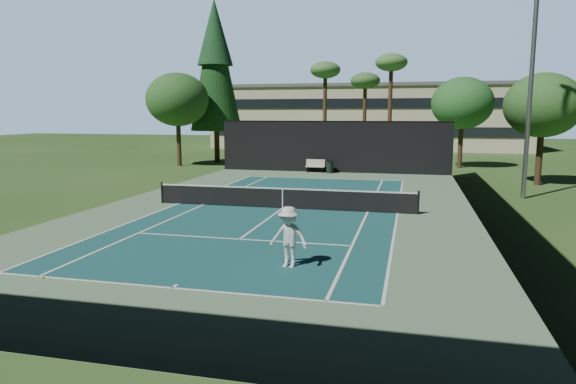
# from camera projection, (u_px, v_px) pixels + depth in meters

# --- Properties ---
(ground) EXTENTS (160.00, 160.00, 0.00)m
(ground) POSITION_uv_depth(u_px,v_px,m) (283.00, 209.00, 24.96)
(ground) COLOR #2D511E
(ground) RESTS_ON ground
(apron_slab) EXTENTS (18.00, 32.00, 0.01)m
(apron_slab) POSITION_uv_depth(u_px,v_px,m) (283.00, 208.00, 24.96)
(apron_slab) COLOR #5D825B
(apron_slab) RESTS_ON ground
(court_surface) EXTENTS (10.97, 23.77, 0.01)m
(court_surface) POSITION_uv_depth(u_px,v_px,m) (283.00, 208.00, 24.96)
(court_surface) COLOR #19504F
(court_surface) RESTS_ON ground
(court_lines) EXTENTS (11.07, 23.87, 0.01)m
(court_lines) POSITION_uv_depth(u_px,v_px,m) (283.00, 208.00, 24.96)
(court_lines) COLOR white
(court_lines) RESTS_ON ground
(tennis_net) EXTENTS (12.90, 0.10, 1.10)m
(tennis_net) POSITION_uv_depth(u_px,v_px,m) (283.00, 197.00, 24.88)
(tennis_net) COLOR black
(tennis_net) RESTS_ON ground
(fence) EXTENTS (18.04, 32.05, 4.03)m
(fence) POSITION_uv_depth(u_px,v_px,m) (283.00, 167.00, 24.72)
(fence) COLOR black
(fence) RESTS_ON ground
(player) EXTENTS (1.28, 0.85, 1.85)m
(player) POSITION_uv_depth(u_px,v_px,m) (289.00, 237.00, 15.32)
(player) COLOR silver
(player) RESTS_ON ground
(tennis_ball_a) EXTENTS (0.08, 0.08, 0.08)m
(tennis_ball_a) POSITION_uv_depth(u_px,v_px,m) (42.00, 277.00, 14.36)
(tennis_ball_a) COLOR yellow
(tennis_ball_a) RESTS_ON ground
(tennis_ball_b) EXTENTS (0.06, 0.06, 0.06)m
(tennis_ball_b) POSITION_uv_depth(u_px,v_px,m) (278.00, 197.00, 28.20)
(tennis_ball_b) COLOR #D3DF32
(tennis_ball_b) RESTS_ON ground
(tennis_ball_c) EXTENTS (0.07, 0.07, 0.07)m
(tennis_ball_c) POSITION_uv_depth(u_px,v_px,m) (343.00, 203.00, 26.17)
(tennis_ball_c) COLOR #B3CB2E
(tennis_ball_c) RESTS_ON ground
(tennis_ball_d) EXTENTS (0.07, 0.07, 0.07)m
(tennis_ball_d) POSITION_uv_depth(u_px,v_px,m) (252.00, 199.00, 27.63)
(tennis_ball_d) COLOR #CFD630
(tennis_ball_d) RESTS_ON ground
(park_bench) EXTENTS (1.50, 0.45, 1.02)m
(park_bench) POSITION_uv_depth(u_px,v_px,m) (315.00, 165.00, 40.25)
(park_bench) COLOR #BDB89D
(park_bench) RESTS_ON ground
(trash_bin) EXTENTS (0.56, 0.56, 0.95)m
(trash_bin) POSITION_uv_depth(u_px,v_px,m) (330.00, 167.00, 39.65)
(trash_bin) COLOR black
(trash_bin) RESTS_ON ground
(pine_tree) EXTENTS (4.80, 4.80, 15.00)m
(pine_tree) POSITION_uv_depth(u_px,v_px,m) (215.00, 59.00, 47.44)
(pine_tree) COLOR #492E1F
(pine_tree) RESTS_ON ground
(palm_a) EXTENTS (2.80, 2.80, 9.32)m
(palm_a) POSITION_uv_depth(u_px,v_px,m) (325.00, 74.00, 47.24)
(palm_a) COLOR #45321D
(palm_a) RESTS_ON ground
(palm_b) EXTENTS (2.80, 2.80, 8.42)m
(palm_b) POSITION_uv_depth(u_px,v_px,m) (365.00, 84.00, 48.47)
(palm_b) COLOR #452E1D
(palm_b) RESTS_ON ground
(palm_c) EXTENTS (2.80, 2.80, 9.77)m
(palm_c) POSITION_uv_depth(u_px,v_px,m) (391.00, 67.00, 44.82)
(palm_c) COLOR #4A301F
(palm_c) RESTS_ON ground
(decid_tree_a) EXTENTS (5.12, 5.12, 7.62)m
(decid_tree_a) POSITION_uv_depth(u_px,v_px,m) (462.00, 103.00, 42.95)
(decid_tree_a) COLOR #432F1C
(decid_tree_a) RESTS_ON ground
(decid_tree_b) EXTENTS (4.80, 4.80, 7.14)m
(decid_tree_b) POSITION_uv_depth(u_px,v_px,m) (543.00, 106.00, 32.46)
(decid_tree_b) COLOR #412D1C
(decid_tree_b) RESTS_ON ground
(decid_tree_c) EXTENTS (5.44, 5.44, 8.09)m
(decid_tree_c) POSITION_uv_depth(u_px,v_px,m) (177.00, 100.00, 44.64)
(decid_tree_c) COLOR #49361F
(decid_tree_c) RESTS_ON ground
(campus_building) EXTENTS (40.50, 12.50, 8.30)m
(campus_building) POSITION_uv_depth(u_px,v_px,m) (367.00, 116.00, 68.49)
(campus_building) COLOR beige
(campus_building) RESTS_ON ground
(light_pole) EXTENTS (0.90, 0.25, 12.22)m
(light_pole) POSITION_uv_depth(u_px,v_px,m) (531.00, 77.00, 26.95)
(light_pole) COLOR gray
(light_pole) RESTS_ON ground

